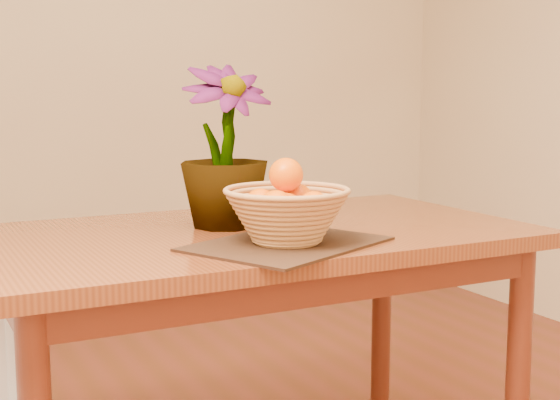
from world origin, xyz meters
name	(u,v)px	position (x,y,z in m)	size (l,w,h in m)	color
wall_back	(78,37)	(0.00, 2.25, 1.35)	(4.00, 0.02, 2.70)	beige
table	(256,262)	(0.00, 0.30, 0.66)	(1.40, 0.80, 0.75)	brown
placemat	(287,244)	(-0.03, 0.08, 0.75)	(0.43, 0.32, 0.01)	#322012
wicker_basket	(287,217)	(-0.03, 0.08, 0.82)	(0.30, 0.30, 0.12)	tan
orange_pile	(287,199)	(-0.02, 0.08, 0.86)	(0.18, 0.17, 0.14)	#FF6304
potted_plant	(225,146)	(-0.05, 0.37, 0.96)	(0.24, 0.24, 0.43)	#1F4B15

